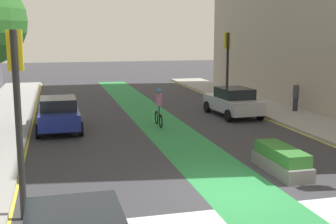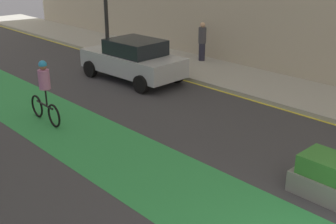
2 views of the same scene
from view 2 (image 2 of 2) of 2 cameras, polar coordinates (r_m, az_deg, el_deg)
car_silver_right_far at (r=16.26m, az=-4.73°, el=7.06°), size 2.19×4.28×1.57m
cyclist_in_lane at (r=12.48m, az=-16.25°, el=2.76°), size 0.32×1.73×1.86m
pedestrian_sidewalk_right_a at (r=18.62m, az=4.61°, el=9.44°), size 0.34×0.34×1.65m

